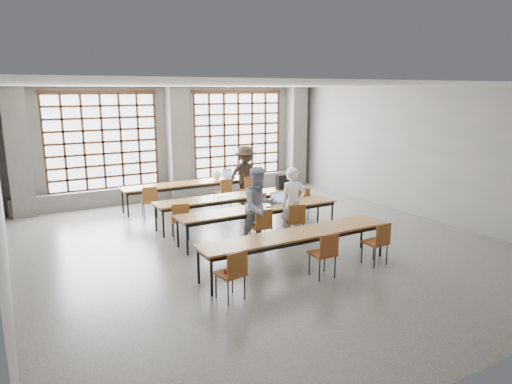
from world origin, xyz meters
TOP-DOWN VIEW (x-y plane):
  - floor at (0.00, 0.00)m, footprint 11.00×11.00m
  - ceiling at (0.00, 0.00)m, footprint 11.00×11.00m
  - wall_back at (0.00, 5.50)m, footprint 10.00×0.00m
  - wall_front at (0.00, -5.50)m, footprint 10.00×0.00m
  - wall_right at (5.00, 0.00)m, footprint 0.00×11.00m
  - column_left at (-4.50, 5.22)m, footprint 0.60×0.55m
  - column_mid at (0.00, 5.22)m, footprint 0.60×0.55m
  - column_right at (4.50, 5.22)m, footprint 0.60×0.55m
  - window_left at (-2.25, 5.42)m, footprint 3.32×0.12m
  - window_right at (2.25, 5.42)m, footprint 3.32×0.12m
  - sill_ledge at (0.00, 5.30)m, footprint 9.80×0.35m
  - desk_row_a at (-0.13, 3.94)m, footprint 4.00×0.70m
  - desk_row_b at (0.17, 1.79)m, footprint 4.00×0.70m
  - desk_row_c at (0.23, 0.41)m, footprint 4.00×0.70m
  - desk_row_d at (-0.12, -1.63)m, footprint 4.00×0.70m
  - chair_back_left at (-1.54, 3.31)m, footprint 0.47×0.48m
  - chair_back_mid at (0.68, 3.31)m, footprint 0.48×0.49m
  - chair_back_right at (1.48, 3.31)m, footprint 0.47×0.47m
  - chair_mid_left at (-1.45, 1.16)m, footprint 0.51×0.51m
  - chair_mid_centre at (0.59, 1.16)m, footprint 0.52×0.52m
  - chair_mid_right at (1.94, 1.16)m, footprint 0.53×0.53m
  - chair_front_left at (-0.08, -0.22)m, footprint 0.46×0.46m
  - chair_front_right at (0.81, -0.22)m, footprint 0.52×0.52m
  - chair_near_left at (-1.80, -2.26)m, footprint 0.49×0.49m
  - chair_near_mid at (0.08, -2.26)m, footprint 0.44×0.45m
  - chair_near_right at (1.39, -2.26)m, footprint 0.45×0.45m
  - student_male at (0.83, -0.09)m, footprint 0.67×0.49m
  - student_female at (-0.07, -0.09)m, footprint 0.88×0.69m
  - student_back at (1.47, 3.44)m, footprint 1.16×0.68m
  - laptop_front at (0.81, 0.51)m, footprint 0.45×0.43m
  - laptop_back at (1.21, 4.04)m, footprint 0.42×0.38m
  - mouse at (1.18, 0.39)m, footprint 0.11×0.09m
  - green_box at (0.18, 0.49)m, footprint 0.26×0.14m
  - phone at (0.41, 0.31)m, footprint 0.14×0.09m
  - paper_sheet_b at (-0.13, 1.74)m, footprint 0.30×0.22m
  - paper_sheet_c at (0.27, 1.79)m, footprint 0.31×0.22m
  - backpack at (1.77, 1.84)m, footprint 0.33×0.21m
  - plastic_bag at (0.77, 3.99)m, footprint 0.31×0.27m
  - red_pouch at (-1.82, -2.18)m, footprint 0.21×0.11m

SIDE VIEW (x-z plane):
  - floor at x=0.00m, z-range 0.00..0.00m
  - sill_ledge at x=0.00m, z-range 0.00..0.50m
  - red_pouch at x=-1.82m, z-range 0.47..0.53m
  - chair_back_left at x=-1.54m, z-range 0.10..0.98m
  - chair_back_mid at x=0.68m, z-range 0.10..0.98m
  - chair_back_right at x=1.48m, z-range 0.10..0.98m
  - chair_mid_left at x=-1.45m, z-range 0.10..0.98m
  - chair_mid_centre at x=0.59m, z-range 0.10..0.98m
  - chair_mid_right at x=1.94m, z-range 0.10..0.98m
  - chair_front_left at x=-0.08m, z-range 0.10..0.98m
  - chair_front_right at x=0.81m, z-range 0.10..0.98m
  - chair_near_left at x=-1.80m, z-range 0.10..0.98m
  - chair_near_mid at x=0.08m, z-range 0.10..0.98m
  - chair_near_right at x=1.39m, z-range 0.10..0.98m
  - desk_row_a at x=-0.13m, z-range 0.30..1.03m
  - desk_row_b at x=0.17m, z-range 0.30..1.03m
  - desk_row_c at x=0.23m, z-range 0.30..1.03m
  - desk_row_d at x=-0.12m, z-range 0.30..1.03m
  - paper_sheet_b at x=-0.13m, z-range 0.73..0.73m
  - paper_sheet_c at x=0.27m, z-range 0.73..0.73m
  - phone at x=0.41m, z-range 0.73..0.74m
  - mouse at x=1.18m, z-range 0.73..0.77m
  - green_box at x=0.18m, z-range 0.73..0.82m
  - laptop_front at x=0.81m, z-range 0.66..0.92m
  - laptop_back at x=1.21m, z-range 0.66..0.92m
  - student_male at x=0.83m, z-range 0.00..1.69m
  - plastic_bag at x=0.77m, z-range 0.73..1.02m
  - student_back at x=1.47m, z-range 0.00..1.77m
  - student_female at x=-0.07m, z-range 0.00..1.78m
  - backpack at x=1.77m, z-range 0.73..1.13m
  - wall_back at x=0.00m, z-range -3.25..6.75m
  - wall_front at x=0.00m, z-range -3.25..6.75m
  - wall_right at x=5.00m, z-range -3.75..7.25m
  - column_left at x=-4.50m, z-range 0.00..3.50m
  - column_mid at x=0.00m, z-range 0.00..3.50m
  - column_right at x=4.50m, z-range 0.00..3.50m
  - window_left at x=-2.25m, z-range 0.40..3.40m
  - window_right at x=2.25m, z-range 0.40..3.40m
  - ceiling at x=0.00m, z-range 3.50..3.50m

